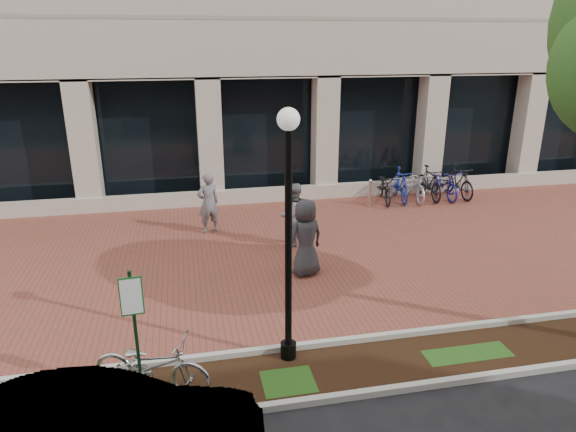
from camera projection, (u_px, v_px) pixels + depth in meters
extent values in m
plane|color=black|center=(300.00, 251.00, 13.78)|extent=(120.00, 120.00, 0.00)
cube|color=brown|center=(300.00, 250.00, 13.78)|extent=(40.00, 9.00, 0.01)
cube|color=black|center=(368.00, 366.00, 8.92)|extent=(40.00, 1.50, 0.01)
cube|color=#B5B5AB|center=(354.00, 340.00, 9.60)|extent=(40.00, 0.12, 0.12)
cube|color=#B5B5AB|center=(384.00, 391.00, 8.21)|extent=(40.00, 0.12, 0.12)
cube|color=black|center=(265.00, 136.00, 18.27)|extent=(40.00, 0.15, 4.20)
cube|color=#BDB3A1|center=(271.00, 195.00, 17.86)|extent=(40.00, 0.25, 0.50)
cube|color=#BDB3A1|center=(269.00, 140.00, 17.62)|extent=(0.80, 0.80, 4.20)
cube|color=#153B1E|center=(136.00, 337.00, 7.78)|extent=(0.05, 0.05, 2.21)
cube|color=#175C23|center=(132.00, 296.00, 7.52)|extent=(0.34, 0.02, 0.62)
cube|color=white|center=(131.00, 297.00, 7.51)|extent=(0.30, 0.01, 0.56)
cylinder|color=black|center=(288.00, 350.00, 9.12)|extent=(0.28, 0.28, 0.30)
cylinder|color=black|center=(288.00, 252.00, 8.50)|extent=(0.12, 0.12, 4.09)
sphere|color=silver|center=(288.00, 119.00, 7.78)|extent=(0.36, 0.36, 0.36)
imported|color=#B3B2B7|center=(152.00, 365.00, 8.11)|extent=(2.05, 1.36, 1.02)
imported|color=slate|center=(208.00, 203.00, 14.82)|extent=(0.75, 0.61, 1.79)
imported|color=slate|center=(293.00, 215.00, 13.88)|extent=(1.05, 0.95, 1.76)
imported|color=#2C2D32|center=(306.00, 238.00, 12.10)|extent=(1.08, 0.89, 1.89)
cylinder|color=silver|center=(370.00, 194.00, 17.35)|extent=(0.11, 0.11, 0.82)
sphere|color=silver|center=(370.00, 181.00, 17.20)|extent=(0.12, 0.12, 0.12)
imported|color=black|center=(385.00, 187.00, 17.77)|extent=(1.05, 2.07, 1.04)
imported|color=navy|center=(400.00, 185.00, 17.86)|extent=(0.80, 1.97, 1.15)
imported|color=silver|center=(415.00, 185.00, 17.99)|extent=(0.85, 2.02, 1.04)
imported|color=black|center=(429.00, 183.00, 18.07)|extent=(0.60, 1.93, 1.15)
imported|color=navy|center=(443.00, 184.00, 18.20)|extent=(0.73, 1.99, 1.04)
imported|color=black|center=(458.00, 181.00, 18.28)|extent=(0.68, 1.95, 1.15)
cylinder|color=silver|center=(422.00, 188.00, 18.08)|extent=(0.04, 0.04, 0.80)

